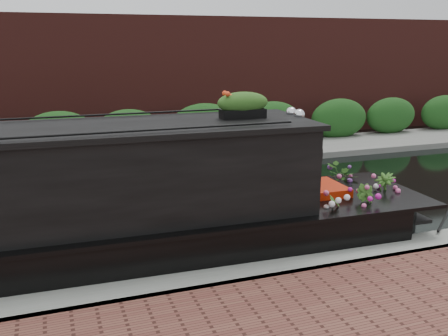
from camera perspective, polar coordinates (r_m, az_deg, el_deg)
name	(u,v)px	position (r m, az deg, el deg)	size (l,w,h in m)	color
ground	(181,211)	(9.75, -4.99, -4.91)	(80.00, 80.00, 0.00)	black
near_bank_coping	(244,287)	(6.86, 2.28, -13.46)	(40.00, 0.60, 0.50)	gray
far_bank_path	(141,163)	(13.70, -9.48, 0.56)	(40.00, 2.40, 0.34)	slate
far_hedge	(135,156)	(14.57, -10.13, 1.35)	(40.00, 1.10, 2.80)	#1B4717
far_brick_wall	(124,143)	(16.60, -11.36, 2.85)	(40.00, 1.00, 8.00)	#4F1E1A
narrowboat	(34,223)	(7.30, -20.92, -5.85)	(11.50, 2.36, 2.68)	black
rope_fender	(398,216)	(9.49, 19.27, -5.21)	(0.32, 0.32, 0.39)	brown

